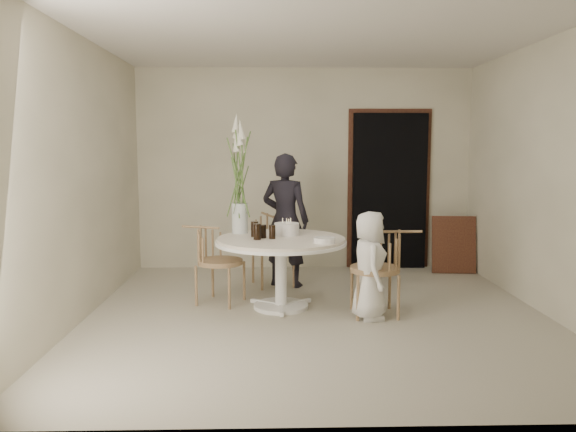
{
  "coord_description": "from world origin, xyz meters",
  "views": [
    {
      "loc": [
        -0.43,
        -5.37,
        1.63
      ],
      "look_at": [
        -0.28,
        0.3,
        0.95
      ],
      "focal_mm": 35.0,
      "sensor_mm": 36.0,
      "label": 1
    }
  ],
  "objects_px": {
    "birthday_cake": "(287,229)",
    "chair_right": "(387,260)",
    "girl": "(285,220)",
    "boy": "(369,265)",
    "flower_vase": "(239,177)",
    "chair_far": "(270,239)",
    "chair_left": "(210,253)",
    "table": "(281,249)"
  },
  "relations": [
    {
      "from": "table",
      "to": "chair_left",
      "type": "relative_size",
      "value": 1.62
    },
    {
      "from": "chair_far",
      "to": "girl",
      "type": "distance_m",
      "value": 0.33
    },
    {
      "from": "chair_right",
      "to": "boy",
      "type": "relative_size",
      "value": 0.81
    },
    {
      "from": "chair_far",
      "to": "flower_vase",
      "type": "relative_size",
      "value": 0.66
    },
    {
      "from": "table",
      "to": "flower_vase",
      "type": "relative_size",
      "value": 1.05
    },
    {
      "from": "chair_left",
      "to": "flower_vase",
      "type": "relative_size",
      "value": 0.65
    },
    {
      "from": "birthday_cake",
      "to": "boy",
      "type": "bearing_deg",
      "value": -35.85
    },
    {
      "from": "chair_far",
      "to": "girl",
      "type": "xyz_separation_m",
      "value": [
        0.18,
        -0.13,
        0.24
      ]
    },
    {
      "from": "chair_left",
      "to": "birthday_cake",
      "type": "height_order",
      "value": "birthday_cake"
    },
    {
      "from": "birthday_cake",
      "to": "table",
      "type": "bearing_deg",
      "value": -109.07
    },
    {
      "from": "girl",
      "to": "birthday_cake",
      "type": "height_order",
      "value": "girl"
    },
    {
      "from": "chair_right",
      "to": "chair_left",
      "type": "xyz_separation_m",
      "value": [
        -1.78,
        0.5,
        -0.02
      ]
    },
    {
      "from": "table",
      "to": "boy",
      "type": "relative_size",
      "value": 1.28
    },
    {
      "from": "girl",
      "to": "flower_vase",
      "type": "height_order",
      "value": "flower_vase"
    },
    {
      "from": "birthday_cake",
      "to": "chair_right",
      "type": "bearing_deg",
      "value": -24.49
    },
    {
      "from": "chair_left",
      "to": "girl",
      "type": "height_order",
      "value": "girl"
    },
    {
      "from": "chair_far",
      "to": "birthday_cake",
      "type": "relative_size",
      "value": 3.23
    },
    {
      "from": "birthday_cake",
      "to": "flower_vase",
      "type": "relative_size",
      "value": 0.21
    },
    {
      "from": "chair_far",
      "to": "chair_left",
      "type": "bearing_deg",
      "value": -144.44
    },
    {
      "from": "chair_left",
      "to": "birthday_cake",
      "type": "bearing_deg",
      "value": -73.62
    },
    {
      "from": "girl",
      "to": "chair_right",
      "type": "bearing_deg",
      "value": 150.83
    },
    {
      "from": "chair_left",
      "to": "flower_vase",
      "type": "bearing_deg",
      "value": -52.81
    },
    {
      "from": "birthday_cake",
      "to": "flower_vase",
      "type": "height_order",
      "value": "flower_vase"
    },
    {
      "from": "chair_far",
      "to": "table",
      "type": "bearing_deg",
      "value": -101.43
    },
    {
      "from": "chair_left",
      "to": "table",
      "type": "bearing_deg",
      "value": -87.48
    },
    {
      "from": "table",
      "to": "flower_vase",
      "type": "xyz_separation_m",
      "value": [
        -0.44,
        0.34,
        0.72
      ]
    },
    {
      "from": "table",
      "to": "boy",
      "type": "bearing_deg",
      "value": -24.23
    },
    {
      "from": "table",
      "to": "birthday_cake",
      "type": "bearing_deg",
      "value": 70.93
    },
    {
      "from": "flower_vase",
      "to": "boy",
      "type": "bearing_deg",
      "value": -29.24
    },
    {
      "from": "chair_right",
      "to": "girl",
      "type": "distance_m",
      "value": 1.57
    },
    {
      "from": "table",
      "to": "flower_vase",
      "type": "distance_m",
      "value": 0.9
    },
    {
      "from": "boy",
      "to": "chair_left",
      "type": "bearing_deg",
      "value": 67.4
    },
    {
      "from": "chair_left",
      "to": "flower_vase",
      "type": "distance_m",
      "value": 0.86
    },
    {
      "from": "table",
      "to": "girl",
      "type": "xyz_separation_m",
      "value": [
        0.07,
        0.95,
        0.17
      ]
    },
    {
      "from": "chair_far",
      "to": "boy",
      "type": "relative_size",
      "value": 0.81
    },
    {
      "from": "chair_left",
      "to": "girl",
      "type": "bearing_deg",
      "value": -28.18
    },
    {
      "from": "chair_far",
      "to": "boy",
      "type": "distance_m",
      "value": 1.75
    },
    {
      "from": "birthday_cake",
      "to": "flower_vase",
      "type": "xyz_separation_m",
      "value": [
        -0.5,
        0.15,
        0.54
      ]
    },
    {
      "from": "chair_far",
      "to": "boy",
      "type": "bearing_deg",
      "value": -74.33
    },
    {
      "from": "boy",
      "to": "flower_vase",
      "type": "bearing_deg",
      "value": 59.63
    },
    {
      "from": "table",
      "to": "girl",
      "type": "height_order",
      "value": "girl"
    },
    {
      "from": "chair_far",
      "to": "chair_left",
      "type": "height_order",
      "value": "chair_far"
    }
  ]
}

